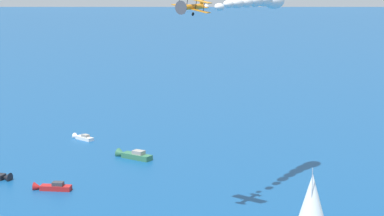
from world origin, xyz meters
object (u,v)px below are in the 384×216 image
(motorboat_trailing, at_px, (132,155))
(biplane_lead, at_px, (191,6))
(sailboat_outer_ring_b, at_px, (312,200))
(motorboat_inshore, at_px, (51,187))
(motorboat_far_stbd, at_px, (82,137))

(motorboat_trailing, distance_m, biplane_lead, 60.06)
(sailboat_outer_ring_b, bearing_deg, motorboat_trailing, -35.53)
(biplane_lead, bearing_deg, sailboat_outer_ring_b, -168.20)
(motorboat_trailing, height_order, sailboat_outer_ring_b, sailboat_outer_ring_b)
(motorboat_inshore, distance_m, biplane_lead, 51.44)
(motorboat_far_stbd, distance_m, biplane_lead, 80.05)
(motorboat_trailing, distance_m, sailboat_outer_ring_b, 58.63)
(sailboat_outer_ring_b, height_order, biplane_lead, biplane_lead)
(motorboat_inshore, relative_size, sailboat_outer_ring_b, 0.73)
(motorboat_inshore, bearing_deg, biplane_lead, 163.47)
(motorboat_trailing, bearing_deg, motorboat_inshore, 76.96)
(motorboat_far_stbd, height_order, motorboat_inshore, motorboat_inshore)
(motorboat_inshore, height_order, sailboat_outer_ring_b, sailboat_outer_ring_b)
(motorboat_trailing, height_order, biplane_lead, biplane_lead)
(motorboat_far_stbd, xyz_separation_m, motorboat_trailing, (-20.38, 14.04, 0.21))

